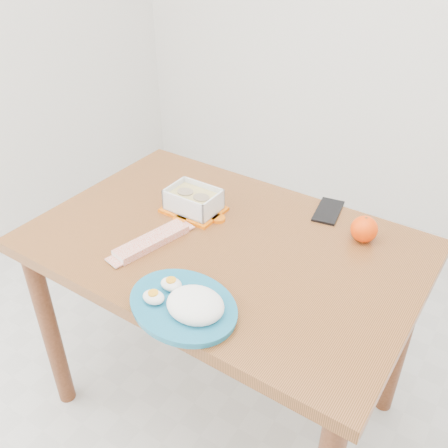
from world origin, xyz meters
The scene contains 6 objects.
dining_table centered at (-0.20, 0.17, 0.64)m, with size 1.15×0.78×0.75m.
food_container centered at (-0.37, 0.26, 0.79)m, with size 0.19×0.14×0.08m.
orange_fruit centered at (0.14, 0.39, 0.79)m, with size 0.08×0.08×0.08m, color #FF3D05.
rice_plate centered at (-0.12, -0.13, 0.78)m, with size 0.35×0.35×0.08m.
candy_bar centered at (-0.37, 0.04, 0.76)m, with size 0.24×0.06×0.02m, color red.
smartphone centered at (-0.01, 0.48, 0.75)m, with size 0.07×0.15×0.01m, color black.
Camera 1 is at (0.44, -0.84, 1.62)m, focal length 40.00 mm.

